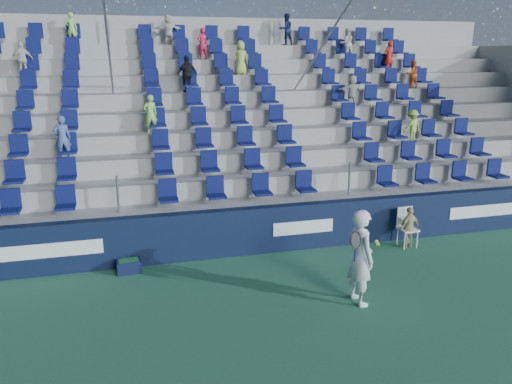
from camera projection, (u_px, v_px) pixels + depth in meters
ground at (283, 314)px, 9.71m from camera, size 70.00×70.00×0.00m
sponsor_wall at (245, 231)px, 12.48m from camera, size 24.00×0.32×1.20m
grandstand at (209, 138)px, 16.81m from camera, size 24.00×8.17×6.63m
tennis_player at (361, 257)px, 9.91m from camera, size 0.69×0.75×1.97m
line_judge_chair at (406, 224)px, 13.07m from camera, size 0.47×0.49×1.02m
line_judge at (409, 227)px, 12.94m from camera, size 0.69×0.41×1.09m
ball_bin at (129, 265)px, 11.52m from camera, size 0.57×0.39×0.31m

